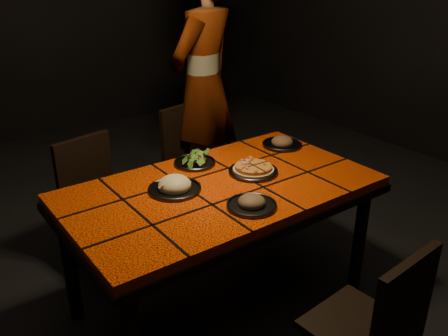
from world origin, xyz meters
TOP-DOWN VIEW (x-y plane):
  - room_shell at (0.00, 0.00)m, footprint 6.04×7.04m
  - dining_table at (0.00, 0.00)m, footprint 1.62×0.92m
  - chair_near at (0.08, -0.96)m, footprint 0.41×0.41m
  - chair_far_left at (-0.39, 0.79)m, footprint 0.45×0.45m
  - chair_far_right at (0.44, 0.99)m, footprint 0.46×0.46m
  - diner at (0.67, 1.14)m, footprint 0.81×0.70m
  - plate_pizza at (0.23, 0.02)m, footprint 0.27×0.27m
  - plate_pasta at (-0.22, 0.09)m, footprint 0.27×0.27m
  - plate_salad at (0.04, 0.31)m, footprint 0.24×0.24m
  - plate_mushroom_a at (-0.02, -0.28)m, footprint 0.24×0.24m
  - plate_mushroom_b at (0.64, 0.23)m, footprint 0.25×0.25m

SIDE VIEW (x-z plane):
  - chair_near at x=0.08m, z-range 0.06..0.90m
  - chair_far_left at x=-0.39m, z-range 0.06..0.90m
  - chair_far_right at x=0.44m, z-range 0.06..0.91m
  - dining_table at x=0.00m, z-range 0.30..1.05m
  - plate_pizza at x=0.23m, z-range 0.75..0.79m
  - plate_mushroom_a at x=-0.02m, z-range 0.73..0.81m
  - plate_mushroom_b at x=0.64m, z-range 0.73..0.81m
  - plate_pasta at x=-0.22m, z-range 0.73..0.82m
  - plate_salad at x=0.04m, z-range 0.74..0.81m
  - diner at x=0.67m, z-range 0.00..1.89m
  - room_shell at x=0.00m, z-range -0.04..3.04m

